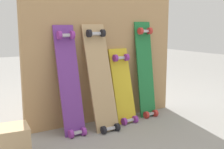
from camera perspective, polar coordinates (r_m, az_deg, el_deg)
ground_plane at (r=2.67m, az=-0.80°, el=-9.18°), size 12.00×12.00×0.00m
plywood_wall_panel at (r=2.59m, az=-1.64°, el=8.71°), size 1.49×0.04×1.64m
skateboard_purple at (r=2.32m, az=-8.37°, el=-1.86°), size 0.18×0.29×0.94m
skateboard_natural at (r=2.41m, az=-2.18°, el=-1.26°), size 0.21×0.34×0.95m
skateboard_yellow at (r=2.60m, az=2.27°, el=-2.92°), size 0.19×0.25×0.72m
skateboard_green at (r=2.76m, az=6.71°, el=0.34°), size 0.18×0.21×0.96m
wooden_crate at (r=2.05m, az=-19.23°, el=-12.59°), size 0.24×0.24×0.21m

